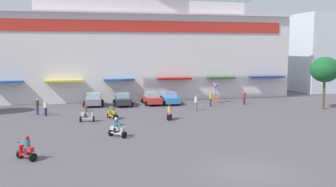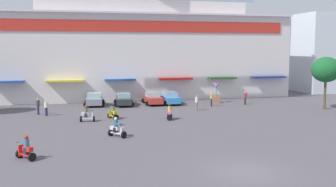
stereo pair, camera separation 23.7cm
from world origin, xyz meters
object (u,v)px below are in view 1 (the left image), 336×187
(pedestrian_4, at_px, (37,105))
(pedestrian_2, at_px, (46,107))
(plaza_tree_1, at_px, (325,70))
(scooter_rider_1, at_px, (27,150))
(parked_car_0, at_px, (93,99))
(scooter_rider_4, at_px, (87,115))
(scooter_rider_2, at_px, (169,113))
(scooter_rider_0, at_px, (117,129))
(pedestrian_1, at_px, (211,98))
(parked_car_2, at_px, (152,98))
(scooter_rider_3, at_px, (113,113))
(parked_car_3, at_px, (169,98))
(balloon_vendor_cart, at_px, (215,94))
(pedestrian_0, at_px, (244,97))
(pedestrian_3, at_px, (196,102))
(parked_car_1, at_px, (123,99))

(pedestrian_4, bearing_deg, pedestrian_2, -48.15)
(plaza_tree_1, distance_m, scooter_rider_1, 32.94)
(parked_car_0, height_order, scooter_rider_4, parked_car_0)
(parked_car_0, distance_m, scooter_rider_1, 22.60)
(scooter_rider_2, bearing_deg, scooter_rider_1, -135.83)
(plaza_tree_1, distance_m, scooter_rider_4, 26.13)
(scooter_rider_1, distance_m, pedestrian_2, 16.10)
(scooter_rider_0, height_order, pedestrian_2, pedestrian_2)
(plaza_tree_1, height_order, scooter_rider_1, plaza_tree_1)
(scooter_rider_0, distance_m, scooter_rider_4, 7.25)
(pedestrian_1, height_order, pedestrian_4, pedestrian_4)
(scooter_rider_0, bearing_deg, parked_car_0, 92.99)
(parked_car_2, height_order, scooter_rider_0, scooter_rider_0)
(scooter_rider_4, bearing_deg, scooter_rider_3, 19.55)
(scooter_rider_2, bearing_deg, parked_car_3, 76.60)
(parked_car_0, distance_m, pedestrian_2, 7.75)
(scooter_rider_1, bearing_deg, scooter_rider_3, 63.34)
(pedestrian_2, relative_size, balloon_vendor_cart, 0.65)
(parked_car_3, relative_size, scooter_rider_0, 2.81)
(parked_car_0, xyz_separation_m, scooter_rider_4, (-1.12, -10.14, -0.13))
(parked_car_2, height_order, pedestrian_0, pedestrian_0)
(scooter_rider_1, distance_m, balloon_vendor_cart, 29.13)
(parked_car_2, relative_size, pedestrian_4, 2.56)
(scooter_rider_3, height_order, pedestrian_4, pedestrian_4)
(pedestrian_0, distance_m, pedestrian_1, 4.47)
(plaza_tree_1, distance_m, pedestrian_3, 14.67)
(parked_car_1, xyz_separation_m, pedestrian_4, (-9.23, -4.56, 0.22))
(pedestrian_3, xyz_separation_m, balloon_vendor_cart, (4.20, 5.36, 0.17))
(parked_car_1, height_order, scooter_rider_4, scooter_rider_4)
(parked_car_1, height_order, pedestrian_1, pedestrian_1)
(pedestrian_0, height_order, pedestrian_1, pedestrian_1)
(parked_car_3, relative_size, scooter_rider_1, 2.83)
(parked_car_0, relative_size, pedestrian_3, 2.42)
(parked_car_0, relative_size, pedestrian_2, 2.44)
(scooter_rider_2, relative_size, pedestrian_2, 0.94)
(parked_car_2, relative_size, scooter_rider_0, 2.82)
(parked_car_0, height_order, pedestrian_0, pedestrian_0)
(pedestrian_4, bearing_deg, scooter_rider_1, -87.40)
(scooter_rider_0, xyz_separation_m, pedestrian_1, (12.33, 13.60, 0.34))
(parked_car_0, xyz_separation_m, balloon_vendor_cart, (14.82, -0.76, 0.32))
(scooter_rider_3, relative_size, scooter_rider_4, 0.96)
(pedestrian_3, bearing_deg, pedestrian_0, 23.87)
(scooter_rider_2, distance_m, pedestrian_2, 12.48)
(scooter_rider_2, xyz_separation_m, balloon_vendor_cart, (8.31, 10.01, 0.46))
(scooter_rider_0, xyz_separation_m, pedestrian_3, (9.72, 10.98, 0.30))
(scooter_rider_3, distance_m, pedestrian_3, 9.81)
(parked_car_0, relative_size, scooter_rider_1, 2.60)
(pedestrian_2, relative_size, pedestrian_4, 0.96)
(plaza_tree_1, distance_m, parked_car_3, 17.96)
(balloon_vendor_cart, bearing_deg, pedestrian_0, -38.28)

